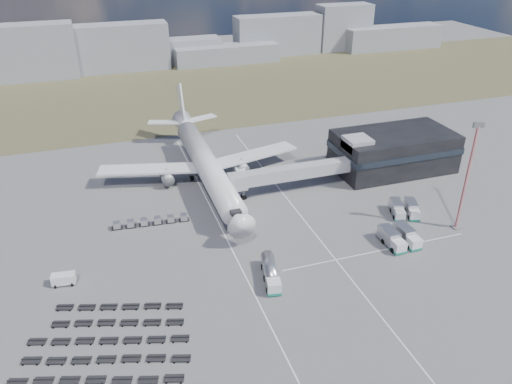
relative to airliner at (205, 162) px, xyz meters
name	(u,v)px	position (x,y,z in m)	size (l,w,h in m)	color
ground	(244,252)	(0.00, -32.38, -5.29)	(420.00, 420.00, 0.00)	#565659
grass_strip	(159,93)	(0.00, 77.62, -5.29)	(420.00, 90.00, 0.01)	#463E2A
lane_markings	(285,235)	(9.77, -29.38, -5.29)	(47.12, 110.00, 0.01)	silver
terminal	(393,150)	(47.77, -8.41, -0.04)	(30.40, 16.40, 11.00)	black
jet_bridge	(283,174)	(15.90, -11.95, -0.24)	(30.30, 3.80, 7.05)	#939399
airliner	(205,162)	(0.00, 0.00, 0.00)	(51.59, 64.53, 17.62)	silver
skyline	(123,49)	(-8.67, 119.00, 3.18)	(317.72, 23.75, 21.93)	gray
fuel_tanker	(271,273)	(2.05, -42.14, -3.70)	(4.39, 10.16, 3.19)	silver
pushback_tug	(236,228)	(0.64, -24.38, -4.54)	(3.36, 1.89, 1.50)	silver
utility_van	(64,279)	(-33.40, -31.70, -4.20)	(4.04, 1.83, 2.18)	silver
catering_truck	(240,174)	(8.46, -1.87, -3.89)	(2.99, 6.19, 2.75)	silver
service_trucks_near	(399,237)	(30.43, -39.43, -3.71)	(6.16, 7.34, 2.91)	silver
service_trucks_far	(404,209)	(37.89, -29.83, -3.86)	(7.28, 7.95, 2.63)	silver
uld_row	(151,221)	(-15.91, -16.47, -4.40)	(16.44, 2.79, 1.49)	black
baggage_dollies	(108,341)	(-26.88, -48.85, -4.96)	(27.71, 23.04, 0.66)	black
floodlight_mast	(467,178)	(45.42, -38.00, 6.58)	(2.26, 1.83, 23.69)	#AA1B1E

